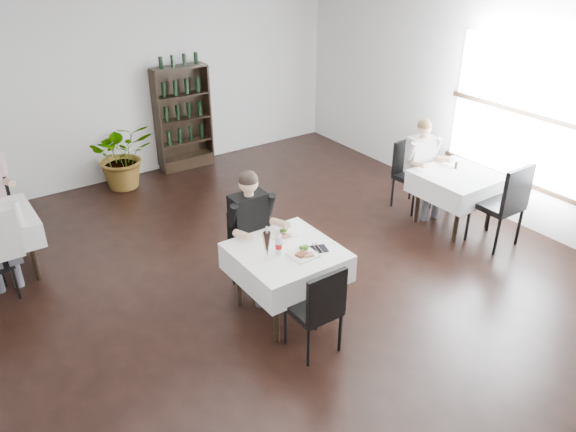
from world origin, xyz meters
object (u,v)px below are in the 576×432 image
at_px(main_table, 286,262).
at_px(diner_main, 253,225).
at_px(potted_tree, 123,155).
at_px(wine_shelf, 183,119).

distance_m(main_table, diner_main, 0.58).
bearing_deg(diner_main, potted_tree, 92.88).
distance_m(main_table, potted_tree, 4.13).
bearing_deg(potted_tree, wine_shelf, 9.61).
distance_m(wine_shelf, diner_main, 3.91).
distance_m(wine_shelf, main_table, 4.41).
relative_size(main_table, diner_main, 0.71).
bearing_deg(potted_tree, main_table, -86.48).
height_order(wine_shelf, diner_main, wine_shelf).
relative_size(wine_shelf, diner_main, 1.20).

